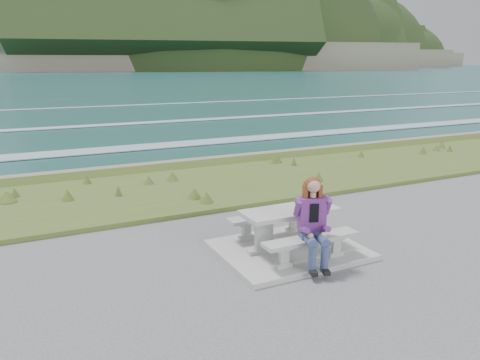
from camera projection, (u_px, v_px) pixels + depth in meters
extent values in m
cube|color=#999994|center=(289.00, 250.00, 8.76)|extent=(2.60, 2.10, 0.10)
cube|color=#999994|center=(264.00, 250.00, 8.50)|extent=(0.62, 0.12, 0.08)
cube|color=#999994|center=(264.00, 235.00, 8.43)|extent=(0.34, 0.09, 0.51)
cube|color=#999994|center=(264.00, 220.00, 8.36)|extent=(0.62, 0.12, 0.08)
cube|color=#999994|center=(313.00, 241.00, 8.96)|extent=(0.62, 0.12, 0.08)
cube|color=#999994|center=(313.00, 226.00, 8.89)|extent=(0.34, 0.09, 0.51)
cube|color=#999994|center=(314.00, 211.00, 8.82)|extent=(0.62, 0.12, 0.08)
cube|color=#999994|center=(290.00, 211.00, 8.57)|extent=(1.80, 0.75, 0.08)
cube|color=#999994|center=(284.00, 265.00, 7.89)|extent=(0.30, 0.12, 0.08)
cube|color=#999994|center=(284.00, 257.00, 7.86)|extent=(0.17, 0.09, 0.22)
cube|color=#999994|center=(284.00, 248.00, 7.82)|extent=(0.30, 0.12, 0.08)
cube|color=#999994|center=(335.00, 254.00, 8.36)|extent=(0.30, 0.12, 0.08)
cube|color=#999994|center=(336.00, 246.00, 8.32)|extent=(0.17, 0.09, 0.22)
cube|color=#999994|center=(336.00, 238.00, 8.28)|extent=(0.30, 0.12, 0.08)
cube|color=#999994|center=(311.00, 239.00, 8.03)|extent=(1.80, 0.35, 0.07)
cube|color=#999994|center=(246.00, 238.00, 9.11)|extent=(0.30, 0.12, 0.08)
cube|color=#999994|center=(246.00, 231.00, 9.08)|extent=(0.17, 0.09, 0.22)
cube|color=#999994|center=(246.00, 223.00, 9.04)|extent=(0.30, 0.12, 0.08)
cube|color=#999994|center=(293.00, 229.00, 9.57)|extent=(0.30, 0.12, 0.08)
cube|color=#999994|center=(293.00, 222.00, 9.54)|extent=(0.17, 0.09, 0.22)
cube|color=#999994|center=(294.00, 215.00, 9.50)|extent=(0.30, 0.12, 0.08)
cube|color=#999994|center=(271.00, 216.00, 9.25)|extent=(1.80, 0.35, 0.07)
cube|color=#3B5720|center=(194.00, 189.00, 13.12)|extent=(160.00, 4.50, 0.22)
cube|color=#706154|center=(163.00, 169.00, 15.64)|extent=(160.00, 0.80, 2.20)
plane|color=#1D5152|center=(10.00, 69.00, 383.37)|extent=(1600.00, 1600.00, 0.00)
cube|color=silver|center=(125.00, 179.00, 21.38)|extent=(220.00, 3.00, 0.06)
cube|color=silver|center=(95.00, 151.00, 28.34)|extent=(220.00, 2.00, 0.06)
cube|color=silver|center=(70.00, 127.00, 38.78)|extent=(220.00, 1.40, 0.06)
cube|color=silver|center=(51.00, 108.00, 54.44)|extent=(220.00, 1.00, 0.06)
cube|color=#706154|center=(203.00, 57.00, 349.79)|extent=(296.14, 193.70, 18.00)
ellipsoid|color=black|center=(202.00, 53.00, 349.05)|extent=(311.77, 210.10, 189.35)
cube|color=#706154|center=(334.00, 59.00, 509.40)|extent=(224.66, 148.06, 18.00)
ellipsoid|color=black|center=(334.00, 56.00, 508.67)|extent=(236.23, 161.33, 144.80)
cube|color=#706154|center=(382.00, 60.00, 664.89)|extent=(197.87, 126.05, 18.00)
ellipsoid|color=black|center=(382.00, 58.00, 664.15)|extent=(207.79, 137.80, 105.81)
cube|color=navy|center=(315.00, 251.00, 7.84)|extent=(0.62, 0.85, 0.58)
cube|color=#67297B|center=(312.00, 214.00, 7.94)|extent=(0.50, 0.38, 0.58)
sphere|color=tan|center=(313.00, 185.00, 7.80)|extent=(0.25, 0.25, 0.25)
sphere|color=#5F3315|center=(313.00, 184.00, 7.82)|extent=(0.27, 0.27, 0.27)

